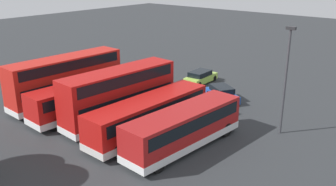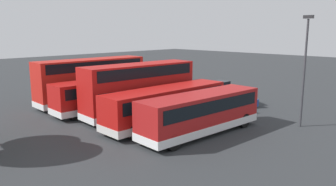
{
  "view_description": "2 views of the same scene",
  "coord_description": "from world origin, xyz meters",
  "px_view_note": "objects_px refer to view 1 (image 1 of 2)",
  "views": [
    {
      "loc": [
        -21.97,
        29.08,
        12.64
      ],
      "look_at": [
        -0.44,
        3.45,
        1.13
      ],
      "focal_mm": 39.73,
      "sensor_mm": 36.0,
      "label": 1
    },
    {
      "loc": [
        -21.3,
        27.54,
        7.38
      ],
      "look_at": [
        1.48,
        4.19,
        1.12
      ],
      "focal_mm": 35.08,
      "sensor_mm": 36.0,
      "label": 2
    }
  ],
  "objects_px": {
    "bus_double_decker_fifth": "(66,79)",
    "bus_double_decker_third": "(120,94)",
    "bus_single_deck_near_end": "(184,127)",
    "car_small_green": "(222,94)",
    "car_hatchback_silver": "(201,77)",
    "lamp_post_tall": "(286,74)",
    "waste_bin_yellow": "(142,75)",
    "bus_single_deck_second": "(149,115)",
    "bus_single_deck_fourth": "(90,96)"
  },
  "relations": [
    {
      "from": "bus_double_decker_third",
      "to": "lamp_post_tall",
      "type": "bearing_deg",
      "value": -150.55
    },
    {
      "from": "bus_double_decker_fifth",
      "to": "bus_double_decker_third",
      "type": "bearing_deg",
      "value": -178.63
    },
    {
      "from": "bus_single_deck_second",
      "to": "bus_single_deck_near_end",
      "type": "bearing_deg",
      "value": 178.45
    },
    {
      "from": "lamp_post_tall",
      "to": "waste_bin_yellow",
      "type": "relative_size",
      "value": 8.91
    },
    {
      "from": "bus_single_deck_second",
      "to": "car_small_green",
      "type": "xyz_separation_m",
      "value": [
        -0.29,
        -10.27,
        -0.92
      ]
    },
    {
      "from": "bus_single_deck_near_end",
      "to": "bus_single_deck_second",
      "type": "xyz_separation_m",
      "value": [
        3.51,
        -0.09,
        0.0
      ]
    },
    {
      "from": "bus_double_decker_fifth",
      "to": "waste_bin_yellow",
      "type": "height_order",
      "value": "bus_double_decker_fifth"
    },
    {
      "from": "bus_single_deck_near_end",
      "to": "car_hatchback_silver",
      "type": "relative_size",
      "value": 2.36
    },
    {
      "from": "bus_single_deck_near_end",
      "to": "bus_single_deck_second",
      "type": "height_order",
      "value": "same"
    },
    {
      "from": "bus_single_deck_fourth",
      "to": "waste_bin_yellow",
      "type": "distance_m",
      "value": 11.33
    },
    {
      "from": "bus_single_deck_fourth",
      "to": "car_hatchback_silver",
      "type": "xyz_separation_m",
      "value": [
        -2.4,
        -13.72,
        -0.92
      ]
    },
    {
      "from": "car_hatchback_silver",
      "to": "car_small_green",
      "type": "distance_m",
      "value": 6.03
    },
    {
      "from": "bus_double_decker_fifth",
      "to": "lamp_post_tall",
      "type": "bearing_deg",
      "value": -160.38
    },
    {
      "from": "bus_double_decker_fifth",
      "to": "car_small_green",
      "type": "xyz_separation_m",
      "value": [
        -11.11,
        -10.14,
        -1.75
      ]
    },
    {
      "from": "bus_single_deck_second",
      "to": "bus_single_deck_fourth",
      "type": "xyz_separation_m",
      "value": [
        7.1,
        0.09,
        0.0
      ]
    },
    {
      "from": "bus_single_deck_near_end",
      "to": "waste_bin_yellow",
      "type": "relative_size",
      "value": 11.0
    },
    {
      "from": "bus_single_deck_near_end",
      "to": "bus_single_deck_fourth",
      "type": "distance_m",
      "value": 10.61
    },
    {
      "from": "bus_single_deck_near_end",
      "to": "car_small_green",
      "type": "xyz_separation_m",
      "value": [
        3.22,
        -10.36,
        -0.92
      ]
    },
    {
      "from": "bus_single_deck_near_end",
      "to": "bus_double_decker_third",
      "type": "height_order",
      "value": "bus_double_decker_third"
    },
    {
      "from": "bus_single_deck_near_end",
      "to": "lamp_post_tall",
      "type": "distance_m",
      "value": 8.8
    },
    {
      "from": "bus_double_decker_third",
      "to": "waste_bin_yellow",
      "type": "relative_size",
      "value": 11.31
    },
    {
      "from": "bus_single_deck_near_end",
      "to": "car_hatchback_silver",
      "type": "bearing_deg",
      "value": -59.11
    },
    {
      "from": "bus_double_decker_fifth",
      "to": "bus_single_deck_near_end",
      "type": "bearing_deg",
      "value": 179.12
    },
    {
      "from": "car_hatchback_silver",
      "to": "bus_single_deck_near_end",
      "type": "bearing_deg",
      "value": 120.89
    },
    {
      "from": "bus_single_deck_second",
      "to": "bus_double_decker_third",
      "type": "distance_m",
      "value": 3.73
    },
    {
      "from": "bus_single_deck_second",
      "to": "bus_single_deck_fourth",
      "type": "height_order",
      "value": "same"
    },
    {
      "from": "bus_double_decker_third",
      "to": "waste_bin_yellow",
      "type": "distance_m",
      "value": 12.7
    },
    {
      "from": "bus_double_decker_fifth",
      "to": "car_hatchback_silver",
      "type": "relative_size",
      "value": 2.6
    },
    {
      "from": "bus_single_deck_second",
      "to": "car_small_green",
      "type": "relative_size",
      "value": 2.61
    },
    {
      "from": "bus_single_deck_fourth",
      "to": "waste_bin_yellow",
      "type": "xyz_separation_m",
      "value": [
        3.77,
        -10.63,
        -1.15
      ]
    },
    {
      "from": "bus_single_deck_near_end",
      "to": "waste_bin_yellow",
      "type": "height_order",
      "value": "bus_single_deck_near_end"
    },
    {
      "from": "car_small_green",
      "to": "bus_single_deck_fourth",
      "type": "bearing_deg",
      "value": 54.48
    },
    {
      "from": "bus_double_decker_third",
      "to": "bus_single_deck_second",
      "type": "bearing_deg",
      "value": 175.29
    },
    {
      "from": "bus_single_deck_fourth",
      "to": "car_small_green",
      "type": "height_order",
      "value": "bus_single_deck_fourth"
    },
    {
      "from": "car_small_green",
      "to": "waste_bin_yellow",
      "type": "xyz_separation_m",
      "value": [
        11.15,
        -0.27,
        -0.22
      ]
    },
    {
      "from": "bus_double_decker_third",
      "to": "car_hatchback_silver",
      "type": "bearing_deg",
      "value": -85.35
    },
    {
      "from": "bus_single_deck_second",
      "to": "waste_bin_yellow",
      "type": "relative_size",
      "value": 12.05
    },
    {
      "from": "bus_single_deck_second",
      "to": "car_hatchback_silver",
      "type": "height_order",
      "value": "bus_single_deck_second"
    },
    {
      "from": "bus_double_decker_fifth",
      "to": "lamp_post_tall",
      "type": "distance_m",
      "value": 20.0
    },
    {
      "from": "bus_single_deck_second",
      "to": "bus_double_decker_fifth",
      "type": "relative_size",
      "value": 0.99
    },
    {
      "from": "bus_single_deck_second",
      "to": "bus_double_decker_fifth",
      "type": "bearing_deg",
      "value": -0.67
    },
    {
      "from": "bus_double_decker_fifth",
      "to": "lamp_post_tall",
      "type": "xyz_separation_m",
      "value": [
        -18.7,
        -6.67,
        2.47
      ]
    },
    {
      "from": "bus_single_deck_second",
      "to": "bus_double_decker_third",
      "type": "bearing_deg",
      "value": -4.71
    },
    {
      "from": "bus_double_decker_third",
      "to": "car_small_green",
      "type": "relative_size",
      "value": 2.45
    },
    {
      "from": "bus_single_deck_near_end",
      "to": "lamp_post_tall",
      "type": "xyz_separation_m",
      "value": [
        -4.37,
        -6.89,
        3.3
      ]
    },
    {
      "from": "bus_single_deck_fourth",
      "to": "car_small_green",
      "type": "distance_m",
      "value": 12.75
    },
    {
      "from": "bus_single_deck_fourth",
      "to": "car_small_green",
      "type": "relative_size",
      "value": 2.64
    },
    {
      "from": "bus_single_deck_near_end",
      "to": "bus_double_decker_fifth",
      "type": "bearing_deg",
      "value": -0.88
    },
    {
      "from": "bus_single_deck_near_end",
      "to": "bus_double_decker_third",
      "type": "distance_m",
      "value": 7.19
    },
    {
      "from": "car_hatchback_silver",
      "to": "car_small_green",
      "type": "bearing_deg",
      "value": 145.96
    }
  ]
}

